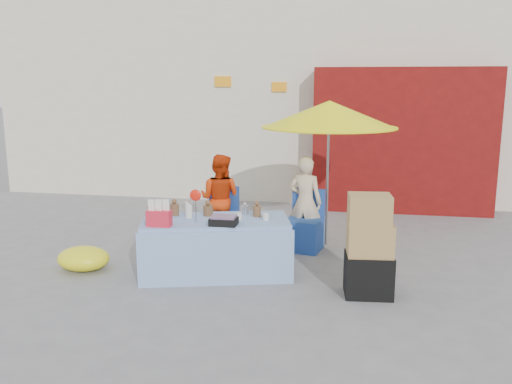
% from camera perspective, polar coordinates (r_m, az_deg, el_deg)
% --- Properties ---
extents(ground, '(80.00, 80.00, 0.00)m').
position_cam_1_polar(ground, '(6.48, -2.38, -9.70)').
color(ground, slate).
rests_on(ground, ground).
extents(backdrop, '(14.00, 8.00, 7.80)m').
position_cam_1_polar(backdrop, '(13.45, 7.03, 14.67)').
color(backdrop, silver).
rests_on(backdrop, ground).
extents(market_table, '(1.98, 1.29, 1.10)m').
position_cam_1_polar(market_table, '(6.73, -4.29, -5.68)').
color(market_table, '#8DB7E1').
rests_on(market_table, ground).
extents(chair_left, '(0.56, 0.56, 0.85)m').
position_cam_1_polar(chair_left, '(7.92, -3.98, -3.79)').
color(chair_left, '#204497').
rests_on(chair_left, ground).
extents(chair_right, '(0.56, 0.56, 0.85)m').
position_cam_1_polar(chair_right, '(7.72, 5.08, -4.23)').
color(chair_right, '#204497').
rests_on(chair_right, ground).
extents(vendor_orange, '(0.73, 0.62, 1.32)m').
position_cam_1_polar(vendor_orange, '(7.95, -3.80, -0.73)').
color(vendor_orange, red).
rests_on(vendor_orange, ground).
extents(vendor_beige, '(0.53, 0.41, 1.32)m').
position_cam_1_polar(vendor_beige, '(7.75, 5.20, -1.07)').
color(vendor_beige, beige).
rests_on(vendor_beige, ground).
extents(umbrella, '(1.90, 1.90, 2.09)m').
position_cam_1_polar(umbrella, '(7.71, 7.71, 8.05)').
color(umbrella, gray).
rests_on(umbrella, ground).
extents(box_stack, '(0.56, 0.47, 1.15)m').
position_cam_1_polar(box_stack, '(6.13, 11.82, -5.94)').
color(box_stack, black).
rests_on(box_stack, ground).
extents(tarp_bundle, '(0.81, 0.73, 0.30)m').
position_cam_1_polar(tarp_bundle, '(7.24, -17.71, -6.68)').
color(tarp_bundle, yellow).
rests_on(tarp_bundle, ground).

